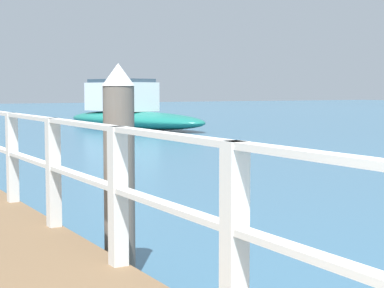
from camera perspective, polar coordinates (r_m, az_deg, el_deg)
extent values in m
cube|color=silver|center=(3.45, 3.84, -8.55)|extent=(0.12, 0.12, 1.06)
cube|color=silver|center=(4.82, -6.70, -4.71)|extent=(0.12, 0.12, 1.06)
cube|color=silver|center=(6.29, -12.40, -2.53)|extent=(0.12, 0.12, 1.06)
cube|color=silver|center=(7.80, -15.91, -1.18)|extent=(0.12, 0.12, 1.06)
cylinder|color=#6B6056|center=(5.75, -6.57, -3.67)|extent=(0.28, 0.28, 1.78)
cone|color=white|center=(5.69, -6.67, 6.25)|extent=(0.29, 0.29, 0.20)
ellipsoid|color=#197266|center=(28.20, -5.30, 2.16)|extent=(4.71, 8.82, 0.79)
cube|color=white|center=(28.82, -6.41, 4.26)|extent=(2.46, 3.69, 1.27)
cube|color=#334756|center=(28.82, -6.43, 5.69)|extent=(2.27, 3.34, 0.16)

